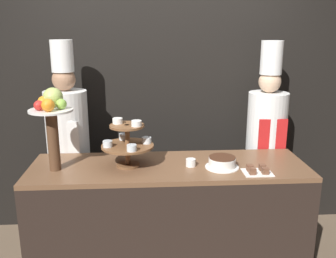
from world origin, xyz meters
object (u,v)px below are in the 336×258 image
object	(u,v)px
cake_round	(222,162)
chef_center_left	(266,135)
chef_left	(68,139)
fruit_pedestal	(52,115)
tiered_stand	(127,142)
cup_white	(191,163)
cake_square_tray	(257,170)

from	to	relation	value
cake_round	chef_center_left	bearing A→B (deg)	48.57
chef_left	chef_center_left	world-z (taller)	chef_left
chef_center_left	fruit_pedestal	bearing A→B (deg)	-162.99
tiered_stand	fruit_pedestal	world-z (taller)	fruit_pedestal
tiered_stand	fruit_pedestal	xyz separation A→B (m)	(-0.52, -0.03, 0.21)
tiered_stand	cup_white	world-z (taller)	tiered_stand
cup_white	fruit_pedestal	bearing A→B (deg)	179.32
cake_round	cake_square_tray	distance (m)	0.26
cake_round	chef_left	size ratio (longest dim) A/B	0.14
fruit_pedestal	cup_white	bearing A→B (deg)	-0.68
fruit_pedestal	cup_white	distance (m)	1.05
tiered_stand	cake_square_tray	xyz separation A→B (m)	(0.91, -0.20, -0.17)
cake_round	cup_white	world-z (taller)	cake_round
chef_left	chef_center_left	size ratio (longest dim) A/B	1.01
cup_white	chef_center_left	size ratio (longest dim) A/B	0.04
fruit_pedestal	cup_white	world-z (taller)	fruit_pedestal
tiered_stand	fruit_pedestal	size ratio (longest dim) A/B	0.66
cake_square_tray	chef_center_left	world-z (taller)	chef_center_left
chef_left	chef_center_left	bearing A→B (deg)	0.00
cake_round	chef_left	bearing A→B (deg)	154.44
fruit_pedestal	chef_left	distance (m)	0.62
cake_square_tray	fruit_pedestal	bearing A→B (deg)	173.01
tiered_stand	cake_round	bearing A→B (deg)	-6.74
tiered_stand	cake_round	distance (m)	0.71
chef_left	tiered_stand	bearing A→B (deg)	-43.36
cup_white	chef_left	bearing A→B (deg)	151.54
cake_round	cake_square_tray	bearing A→B (deg)	-27.82
cake_round	cake_square_tray	size ratio (longest dim) A/B	1.22
cup_white	chef_center_left	distance (m)	0.91
tiered_stand	cake_round	world-z (taller)	tiered_stand
chef_center_left	tiered_stand	bearing A→B (deg)	-157.34
fruit_pedestal	chef_center_left	size ratio (longest dim) A/B	0.33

